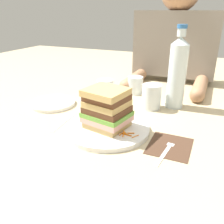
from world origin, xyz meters
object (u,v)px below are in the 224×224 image
Objects in this scene: fork at (167,148)px; sandwich at (108,109)px; empty_tumbler_1 at (135,85)px; empty_tumbler_0 at (105,88)px; diner_across at (176,35)px; side_plate at (53,103)px; water_bottle at (177,72)px; main_plate at (108,129)px; juice_glass at (151,97)px; knife at (66,119)px; napkin_dark at (170,146)px.

sandwich is at bearing 169.85° from fork.
empty_tumbler_0 is at bearing -137.51° from empty_tumbler_1.
sandwich is at bearing -96.22° from diner_across.
side_plate is at bearing 162.81° from fork.
water_bottle reaches higher than sandwich.
empty_tumbler_0 is at bearing 116.80° from main_plate.
juice_glass reaches higher than side_plate.
napkin_dark is at bearing -4.80° from knife.
empty_tumbler_1 is (-0.04, 0.39, -0.04)m from sandwich.
main_plate is 0.50× the size of diner_across.
main_plate is 0.20m from napkin_dark.
empty_tumbler_1 reaches higher than fork.
napkin_dark is 0.73m from diner_across.
knife is 0.65× the size of water_bottle.
side_plate is at bearing 142.78° from knife.
diner_across is (-0.12, 0.68, 0.24)m from napkin_dark.
main_plate is 0.20m from fork.
napkin_dark is 0.52m from side_plate.
fork is 1.76× the size of juice_glass.
main_plate is 0.32m from side_plate.
sandwich is 0.21m from fork.
fork is at bearing -8.28° from knife.
main_plate is 0.39m from empty_tumbler_1.
knife is (-0.17, 0.02, -0.01)m from main_plate.
fork is (0.19, -0.04, -0.00)m from main_plate.
main_plate reaches higher than napkin_dark.
diner_across is at bearing 67.61° from empty_tumbler_1.
knife is 2.64× the size of empty_tumbler_0.
napkin_dark is at bearing -79.65° from diner_across.
empty_tumbler_0 is at bearing 48.70° from side_plate.
knife is at bearing 175.20° from napkin_dark.
sandwich is at bearing -117.35° from water_bottle.
fork is at bearing -80.18° from diner_across.
empty_tumbler_0 is 0.42× the size of side_plate.
water_bottle reaches higher than juice_glass.
juice_glass is at bearing 43.08° from knife.
empty_tumbler_0 is 0.14× the size of diner_across.
empty_tumbler_0 is (0.02, 0.28, 0.04)m from knife.
water_bottle is at bearing -77.93° from diner_across.
diner_across reaches higher than sandwich.
juice_glass reaches higher than fork.
side_plate is at bearing 165.24° from napkin_dark.
main_plate is at bearing 71.24° from sandwich.
water_bottle is 3.99× the size of empty_tumbler_1.
diner_across reaches higher than empty_tumbler_1.
empty_tumbler_0 is (-0.15, 0.29, -0.04)m from sandwich.
empty_tumbler_1 is 0.36m from diner_across.
knife is at bearing -136.92° from juice_glass.
knife is at bearing -139.26° from water_bottle.
diner_across is at bearing 55.74° from side_plate.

